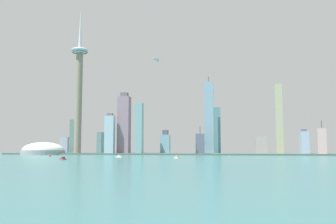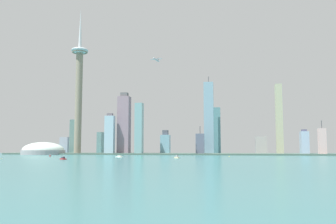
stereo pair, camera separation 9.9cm
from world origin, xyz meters
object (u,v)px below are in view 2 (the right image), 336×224
object	(u,v)px
skyscraper_12	(124,125)
boat_1	(50,156)
skyscraper_3	(110,135)
boat_2	(63,158)
skyscraper_9	(75,137)
airplane	(156,59)
skyscraper_2	(304,143)
skyscraper_13	(322,142)
boat_3	(119,157)
skyscraper_5	(209,118)
skyscraper_10	(100,143)
skyscraper_8	(279,119)
skyscraper_7	(165,144)
channel_buoy_0	(229,156)
stadium_dome	(43,151)
skyscraper_6	(261,145)
skyscraper_4	(216,131)
boat_0	(177,157)
skyscraper_0	(200,144)
observation_tower	(79,84)
channel_buoy_1	(141,158)
skyscraper_1	(65,145)
skyscraper_11	(139,129)

from	to	relation	value
skyscraper_12	boat_1	size ratio (longest dim) A/B	22.11
skyscraper_3	boat_2	world-z (taller)	skyscraper_3
skyscraper_3	skyscraper_12	distance (m)	43.02
skyscraper_9	airplane	distance (m)	312.70
skyscraper_2	skyscraper_13	world-z (taller)	skyscraper_13
skyscraper_9	boat_3	xyz separation A→B (m)	(196.80, -253.31, -41.39)
skyscraper_3	skyscraper_5	world-z (taller)	skyscraper_5
skyscraper_10	skyscraper_13	xyz separation A→B (m)	(515.76, -105.41, 0.20)
boat_1	boat_2	world-z (taller)	boat_2
skyscraper_5	skyscraper_8	distance (m)	156.94
skyscraper_5	skyscraper_7	world-z (taller)	skyscraper_5
skyscraper_8	channel_buoy_0	distance (m)	214.08
stadium_dome	skyscraper_6	distance (m)	502.61
skyscraper_4	boat_0	distance (m)	345.96
skyscraper_2	skyscraper_4	distance (m)	207.56
boat_0	skyscraper_3	bearing A→B (deg)	168.10
skyscraper_0	skyscraper_2	bearing A→B (deg)	5.62
airplane	channel_buoy_0	bearing A→B (deg)	81.43
stadium_dome	skyscraper_5	bearing A→B (deg)	9.65
skyscraper_5	boat_0	distance (m)	300.92
boat_2	skyscraper_5	bearing A→B (deg)	-70.89
observation_tower	skyscraper_12	size ratio (longest dim) A/B	2.40
skyscraper_4	airplane	size ratio (longest dim) A/B	4.12
observation_tower	skyscraper_3	xyz separation A→B (m)	(78.16, -1.63, -120.95)
skyscraper_5	channel_buoy_1	bearing A→B (deg)	-107.15
skyscraper_2	channel_buoy_0	bearing A→B (deg)	-135.35
skyscraper_13	airplane	xyz separation A→B (m)	(-332.06, -75.01, 167.42)
stadium_dome	channel_buoy_0	world-z (taller)	stadium_dome
skyscraper_1	skyscraper_12	size ratio (longest dim) A/B	0.30
skyscraper_3	skyscraper_4	bearing A→B (deg)	24.03
skyscraper_2	boat_2	world-z (taller)	skyscraper_2
boat_1	skyscraper_7	bearing A→B (deg)	-53.47
skyscraper_3	skyscraper_11	world-z (taller)	skyscraper_11
boat_3	channel_buoy_1	distance (m)	61.33
skyscraper_5	boat_2	world-z (taller)	skyscraper_5
boat_2	boat_3	bearing A→B (deg)	-66.39
skyscraper_7	skyscraper_11	bearing A→B (deg)	-133.53
skyscraper_12	airplane	distance (m)	190.00
skyscraper_0	skyscraper_7	xyz separation A→B (m)	(-86.72, 50.58, 1.98)
stadium_dome	skyscraper_11	distance (m)	231.06
observation_tower	skyscraper_12	distance (m)	144.25
skyscraper_9	skyscraper_10	world-z (taller)	skyscraper_9
skyscraper_4	boat_1	world-z (taller)	skyscraper_4
skyscraper_9	boat_1	xyz separation A→B (m)	(57.45, -228.41, -40.78)
skyscraper_9	skyscraper_8	bearing A→B (deg)	-2.46
channel_buoy_0	stadium_dome	bearing A→B (deg)	164.24
skyscraper_10	boat_3	distance (m)	330.34
skyscraper_10	boat_2	bearing A→B (deg)	-76.35
skyscraper_10	channel_buoy_0	size ratio (longest dim) A/B	28.03
skyscraper_12	stadium_dome	bearing A→B (deg)	-169.90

